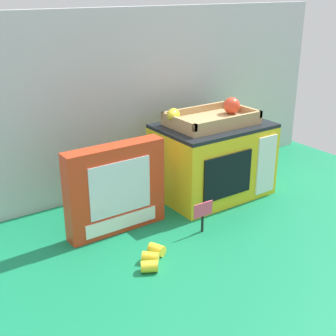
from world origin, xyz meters
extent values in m
plane|color=#147A4C|center=(0.00, 0.00, 0.00)|extent=(1.70, 1.70, 0.00)
cube|color=#B7BABF|center=(0.00, 0.25, 0.33)|extent=(1.61, 0.03, 0.65)
cube|color=yellow|center=(0.13, 0.02, 0.13)|extent=(0.39, 0.27, 0.25)
cube|color=black|center=(0.13, 0.02, 0.26)|extent=(0.39, 0.27, 0.01)
cube|color=black|center=(0.08, -0.11, 0.13)|extent=(0.20, 0.01, 0.15)
cube|color=white|center=(0.26, -0.11, 0.13)|extent=(0.09, 0.01, 0.21)
cube|color=tan|center=(0.12, 0.03, 0.28)|extent=(0.30, 0.19, 0.02)
cube|color=tan|center=(0.12, -0.06, 0.30)|extent=(0.30, 0.01, 0.02)
cube|color=tan|center=(0.12, 0.12, 0.30)|extent=(0.30, 0.01, 0.02)
cube|color=tan|center=(-0.02, 0.03, 0.30)|extent=(0.01, 0.19, 0.02)
cube|color=tan|center=(0.26, 0.03, 0.30)|extent=(0.01, 0.19, 0.02)
sphere|color=#E04228|center=(0.22, 0.03, 0.32)|extent=(0.06, 0.06, 0.06)
ellipsoid|color=yellow|center=(-0.01, 0.08, 0.31)|extent=(0.08, 0.08, 0.04)
cube|color=red|center=(-0.29, -0.02, 0.14)|extent=(0.32, 0.06, 0.28)
cube|color=silver|center=(-0.29, -0.05, 0.15)|extent=(0.20, 0.00, 0.17)
cube|color=white|center=(-0.29, -0.05, 0.04)|extent=(0.24, 0.00, 0.04)
cylinder|color=black|center=(-0.08, -0.18, 0.03)|extent=(0.01, 0.01, 0.06)
cube|color=#F44C6B|center=(-0.08, -0.19, 0.08)|extent=(0.07, 0.00, 0.05)
cylinder|color=yellow|center=(-0.27, -0.21, 0.02)|extent=(0.05, 0.05, 0.03)
cylinder|color=yellow|center=(-0.31, -0.24, 0.02)|extent=(0.05, 0.05, 0.03)
cylinder|color=yellow|center=(-0.34, -0.27, 0.02)|extent=(0.05, 0.05, 0.03)
camera|label=1|loc=(-0.90, -1.17, 0.72)|focal=49.69mm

